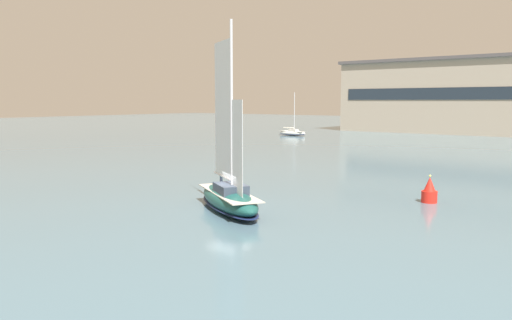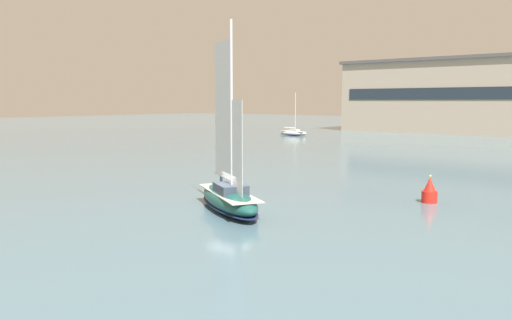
{
  "view_description": "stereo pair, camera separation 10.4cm",
  "coord_description": "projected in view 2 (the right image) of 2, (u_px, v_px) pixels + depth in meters",
  "views": [
    {
      "loc": [
        21.54,
        -25.0,
        7.32
      ],
      "look_at": [
        0.0,
        3.0,
        3.14
      ],
      "focal_mm": 35.0,
      "sensor_mm": 36.0,
      "label": 1
    },
    {
      "loc": [
        21.62,
        -24.94,
        7.32
      ],
      "look_at": [
        0.0,
        3.0,
        3.14
      ],
      "focal_mm": 35.0,
      "sensor_mm": 36.0,
      "label": 2
    }
  ],
  "objects": [
    {
      "name": "ground_plane",
      "position": [
        229.0,
        210.0,
        33.59
      ],
      "size": [
        400.0,
        400.0,
        0.0
      ],
      "primitive_type": "plane",
      "color": "slate"
    },
    {
      "name": "waterfront_building",
      "position": [
        441.0,
        96.0,
        116.82
      ],
      "size": [
        44.12,
        17.75,
        16.97
      ],
      "color": "tan",
      "rests_on": "ground"
    },
    {
      "name": "sailboat_main",
      "position": [
        229.0,
        196.0,
        33.46
      ],
      "size": [
        9.06,
        6.89,
        12.47
      ],
      "color": "#194C47",
      "rests_on": "ground"
    },
    {
      "name": "sailboat_moored_near_marina",
      "position": [
        293.0,
        133.0,
        106.36
      ],
      "size": [
        6.66,
        1.96,
        9.13
      ],
      "color": "white",
      "rests_on": "ground"
    },
    {
      "name": "channel_buoy",
      "position": [
        430.0,
        192.0,
        36.1
      ],
      "size": [
        1.12,
        1.12,
        2.03
      ],
      "color": "red",
      "rests_on": "ground"
    }
  ]
}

